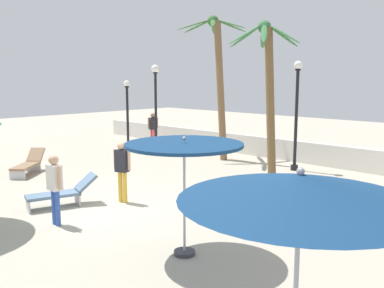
% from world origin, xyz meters
% --- Properties ---
extents(ground_plane, '(56.00, 56.00, 0.00)m').
position_xyz_m(ground_plane, '(0.00, 0.00, 0.00)').
color(ground_plane, '#B2A893').
extents(boundary_wall, '(25.20, 0.30, 0.89)m').
position_xyz_m(boundary_wall, '(0.00, 9.28, 0.45)').
color(boundary_wall, silver).
rests_on(boundary_wall, ground_plane).
extents(patio_umbrella_1, '(2.28, 2.28, 2.38)m').
position_xyz_m(patio_umbrella_1, '(3.60, -0.67, 2.11)').
color(patio_umbrella_1, '#333338').
rests_on(patio_umbrella_1, ground_plane).
extents(patio_umbrella_2, '(2.35, 2.35, 2.65)m').
position_xyz_m(patio_umbrella_2, '(7.29, -2.78, 2.43)').
color(patio_umbrella_2, '#333338').
rests_on(patio_umbrella_2, ground_plane).
extents(palm_tree_0, '(3.08, 2.71, 6.09)m').
position_xyz_m(palm_tree_0, '(-2.55, 7.46, 3.78)').
color(palm_tree_0, brown).
rests_on(palm_tree_0, ground_plane).
extents(palm_tree_1, '(2.73, 2.57, 5.40)m').
position_xyz_m(palm_tree_1, '(1.09, 5.83, 3.38)').
color(palm_tree_1, brown).
rests_on(palm_tree_1, ground_plane).
extents(lamp_post_0, '(0.38, 0.38, 4.10)m').
position_xyz_m(lamp_post_0, '(-5.80, 6.76, 2.58)').
color(lamp_post_0, black).
rests_on(lamp_post_0, ground_plane).
extents(lamp_post_1, '(0.33, 0.33, 4.12)m').
position_xyz_m(lamp_post_1, '(1.07, 7.76, 2.35)').
color(lamp_post_1, black).
rests_on(lamp_post_1, ground_plane).
extents(lamp_post_2, '(0.30, 0.30, 3.38)m').
position_xyz_m(lamp_post_2, '(-6.97, 5.99, 1.85)').
color(lamp_post_2, black).
rests_on(lamp_post_2, ground_plane).
extents(lounge_chair_0, '(1.65, 1.78, 0.84)m').
position_xyz_m(lounge_chair_0, '(-5.56, 0.38, 0.39)').
color(lounge_chair_0, '#B7B7BC').
rests_on(lounge_chair_0, ground_plane).
extents(lounge_chair_1, '(1.06, 1.96, 0.84)m').
position_xyz_m(lounge_chair_1, '(-1.07, -0.74, 0.39)').
color(lounge_chair_1, '#B7B7BC').
rests_on(lounge_chair_1, ground_plane).
extents(guest_0, '(0.34, 0.53, 1.72)m').
position_xyz_m(guest_0, '(-7.20, 7.77, 1.04)').
color(guest_0, '#D8333F').
rests_on(guest_0, ground_plane).
extents(guest_1, '(0.54, 0.34, 1.75)m').
position_xyz_m(guest_1, '(-0.21, 0.65, 1.07)').
color(guest_1, gold).
rests_on(guest_1, ground_plane).
extents(guest_2, '(0.56, 0.25, 1.70)m').
position_xyz_m(guest_2, '(0.18, -1.60, 1.04)').
color(guest_2, '#3359B2').
rests_on(guest_2, ground_plane).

